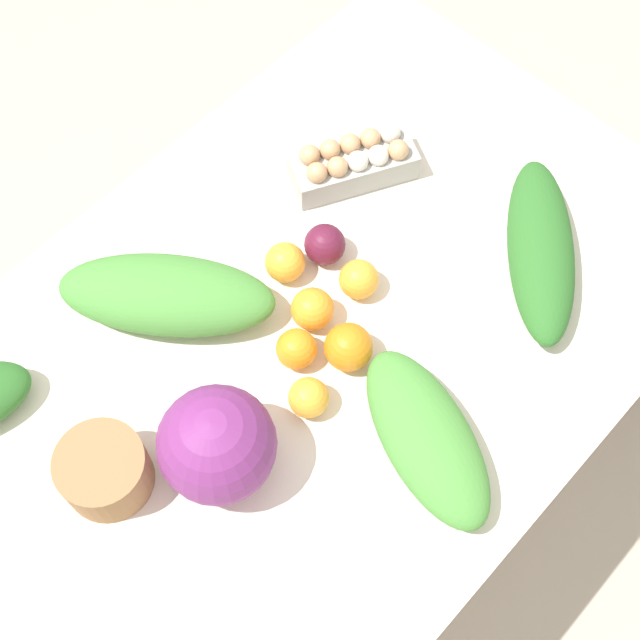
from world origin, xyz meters
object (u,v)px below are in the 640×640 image
(greens_bunch_beet_tops, at_px, (541,249))
(orange_3, at_px, (312,310))
(beet_root, at_px, (325,244))
(orange_5, at_px, (359,279))
(greens_bunch_chard, at_px, (427,437))
(greens_bunch_dandelion, at_px, (167,295))
(egg_carton, at_px, (353,162))
(cabbage_purple, at_px, (217,444))
(paper_bag, at_px, (104,471))
(orange_4, at_px, (309,398))
(orange_0, at_px, (296,349))
(orange_1, at_px, (285,262))
(orange_2, at_px, (348,347))

(greens_bunch_beet_tops, distance_m, orange_3, 0.42)
(beet_root, height_order, orange_5, beet_root)
(greens_bunch_chard, distance_m, greens_bunch_dandelion, 0.50)
(egg_carton, xyz_separation_m, beet_root, (0.16, 0.08, -0.01))
(cabbage_purple, relative_size, greens_bunch_beet_tops, 0.49)
(egg_carton, relative_size, beet_root, 3.36)
(egg_carton, relative_size, greens_bunch_chard, 0.77)
(cabbage_purple, height_order, greens_bunch_dandelion, cabbage_purple)
(paper_bag, relative_size, orange_5, 2.01)
(orange_4, bearing_deg, orange_0, -123.35)
(egg_carton, xyz_separation_m, greens_bunch_dandelion, (0.43, -0.04, 0.01))
(orange_1, bearing_deg, orange_5, 118.49)
(egg_carton, xyz_separation_m, paper_bag, (0.70, 0.12, 0.00))
(paper_bag, bearing_deg, orange_0, 169.27)
(greens_bunch_dandelion, height_order, orange_3, greens_bunch_dandelion)
(egg_carton, relative_size, orange_3, 3.33)
(orange_2, bearing_deg, egg_carton, -138.94)
(beet_root, distance_m, orange_4, 0.29)
(orange_2, bearing_deg, orange_3, -96.49)
(greens_bunch_dandelion, distance_m, beet_root, 0.29)
(paper_bag, relative_size, greens_bunch_beet_tops, 0.37)
(cabbage_purple, height_order, greens_bunch_chard, cabbage_purple)
(beet_root, distance_m, orange_2, 0.21)
(greens_bunch_chard, relative_size, orange_3, 4.33)
(cabbage_purple, xyz_separation_m, greens_bunch_chard, (-0.24, 0.22, -0.05))
(orange_0, distance_m, orange_1, 0.17)
(orange_5, bearing_deg, egg_carton, -135.48)
(orange_2, bearing_deg, orange_0, -46.53)
(cabbage_purple, bearing_deg, orange_1, -151.77)
(paper_bag, height_order, greens_bunch_dandelion, greens_bunch_dandelion)
(orange_2, bearing_deg, cabbage_purple, -4.21)
(orange_0, bearing_deg, egg_carton, -151.69)
(orange_2, bearing_deg, greens_bunch_beet_tops, 162.30)
(greens_bunch_beet_tops, bearing_deg, orange_1, -43.94)
(cabbage_purple, distance_m, orange_1, 0.37)
(orange_1, bearing_deg, cabbage_purple, 28.23)
(orange_1, bearing_deg, orange_3, 69.86)
(orange_4, bearing_deg, greens_bunch_beet_tops, 167.46)
(beet_root, bearing_deg, orange_3, 33.48)
(cabbage_purple, bearing_deg, orange_3, -165.49)
(paper_bag, distance_m, orange_2, 0.44)
(greens_bunch_dandelion, relative_size, orange_4, 5.50)
(paper_bag, height_order, greens_bunch_beet_tops, paper_bag)
(orange_5, bearing_deg, greens_bunch_dandelion, -40.04)
(egg_carton, xyz_separation_m, orange_2, (0.29, 0.25, -0.00))
(beet_root, relative_size, orange_2, 0.89)
(orange_1, distance_m, orange_5, 0.13)
(greens_bunch_dandelion, xyz_separation_m, orange_0, (-0.08, 0.23, -0.01))
(cabbage_purple, relative_size, orange_2, 2.23)
(orange_0, bearing_deg, greens_bunch_chard, 96.01)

